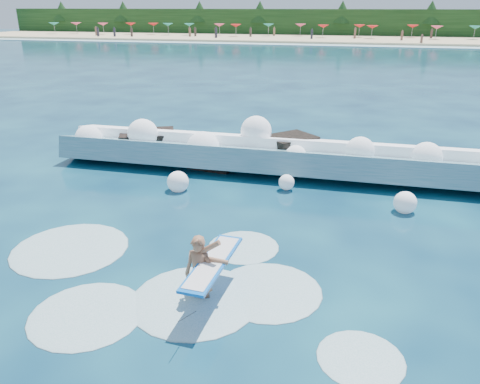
{
  "coord_description": "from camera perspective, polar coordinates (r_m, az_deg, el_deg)",
  "views": [
    {
      "loc": [
        4.19,
        -8.83,
        5.66
      ],
      "look_at": [
        1.5,
        2.0,
        1.2
      ],
      "focal_mm": 35.0,
      "sensor_mm": 36.0,
      "label": 1
    }
  ],
  "objects": [
    {
      "name": "beachgoers",
      "position": [
        83.24,
        13.97,
        18.07
      ],
      "size": [
        102.02,
        13.77,
        1.94
      ],
      "color": "#3F332D",
      "rests_on": "ground"
    },
    {
      "name": "beach_umbrellas",
      "position": [
        88.91,
        11.75,
        19.19
      ],
      "size": [
        111.07,
        6.79,
        0.5
      ],
      "color": "#148071",
      "rests_on": "ground"
    },
    {
      "name": "breaking_wave",
      "position": [
        17.22,
        4.65,
        4.26
      ],
      "size": [
        16.37,
        2.62,
        1.41
      ],
      "color": "teal",
      "rests_on": "ground"
    },
    {
      "name": "ground",
      "position": [
        11.29,
        -9.99,
        -8.66
      ],
      "size": [
        200.0,
        200.0,
        0.0
      ],
      "primitive_type": "plane",
      "color": "#07203C",
      "rests_on": "ground"
    },
    {
      "name": "surf_foam",
      "position": [
        10.69,
        -9.97,
        -10.55
      ],
      "size": [
        9.3,
        5.48,
        0.14
      ],
      "color": "silver",
      "rests_on": "ground"
    },
    {
      "name": "treeline",
      "position": [
        96.97,
        12.16,
        19.49
      ],
      "size": [
        140.0,
        4.0,
        5.0
      ],
      "primitive_type": "cube",
      "color": "black",
      "rests_on": "ground"
    },
    {
      "name": "surfer_with_board",
      "position": [
        9.65,
        -4.64,
        -9.72
      ],
      "size": [
        0.95,
        2.89,
        1.71
      ],
      "color": "#8F5E42",
      "rests_on": "ground"
    },
    {
      "name": "rock_cluster",
      "position": [
        18.39,
        -3.69,
        5.1
      ],
      "size": [
        8.11,
        3.06,
        1.24
      ],
      "color": "black",
      "rests_on": "ground"
    },
    {
      "name": "wet_band",
      "position": [
        76.15,
        11.26,
        17.18
      ],
      "size": [
        140.0,
        5.0,
        0.08
      ],
      "primitive_type": "cube",
      "color": "silver",
      "rests_on": "ground"
    },
    {
      "name": "beach",
      "position": [
        87.1,
        11.73,
        17.79
      ],
      "size": [
        140.0,
        20.0,
        0.4
      ],
      "primitive_type": "cube",
      "color": "tan",
      "rests_on": "ground"
    },
    {
      "name": "wave_spray",
      "position": [
        16.99,
        2.99,
        5.38
      ],
      "size": [
        15.79,
        4.48,
        1.88
      ],
      "color": "white",
      "rests_on": "ground"
    }
  ]
}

